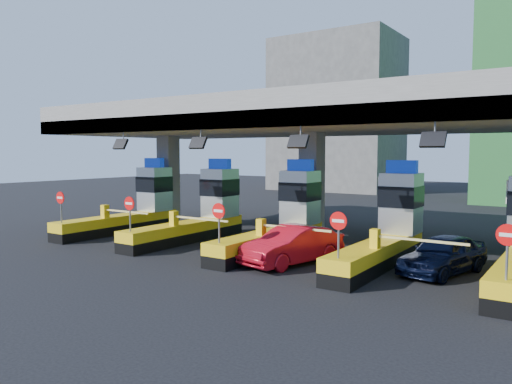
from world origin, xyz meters
The scene contains 9 objects.
ground centered at (0.00, 0.00, 0.00)m, with size 120.00×120.00×0.00m, color black.
toll_canopy centered at (0.00, 2.87, 6.13)m, with size 28.00×12.09×7.00m.
toll_lane_far_left centered at (-10.00, 0.28, 1.40)m, with size 4.43×8.00×4.16m.
toll_lane_left centered at (-5.00, 0.28, 1.40)m, with size 4.43×8.00×4.16m.
toll_lane_center centered at (0.00, 0.28, 1.40)m, with size 4.43×8.00×4.16m.
toll_lane_right centered at (5.00, 0.28, 1.40)m, with size 4.43×8.00×4.16m.
bg_building_concrete centered at (-14.00, 36.00, 9.00)m, with size 14.00×10.00×18.00m, color #4C4C49.
van centered at (7.37, -0.61, 0.73)m, with size 1.72×4.28×1.46m, color black.
red_car centered at (1.95, -2.33, 0.77)m, with size 1.62×4.64×1.53m, color #B50D1C.
Camera 1 is at (11.84, -19.56, 4.48)m, focal length 35.00 mm.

